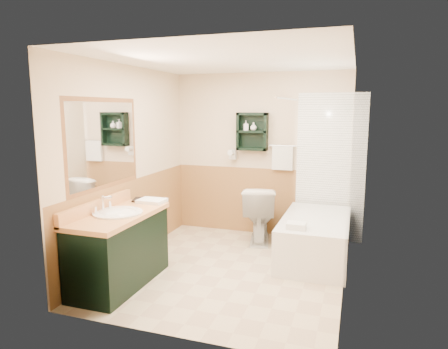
% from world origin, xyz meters
% --- Properties ---
extents(floor, '(3.00, 3.00, 0.00)m').
position_xyz_m(floor, '(0.00, 0.00, 0.00)').
color(floor, beige).
rests_on(floor, ground).
extents(back_wall, '(2.60, 0.04, 2.40)m').
position_xyz_m(back_wall, '(0.00, 1.52, 1.20)').
color(back_wall, '#FFECC7').
rests_on(back_wall, ground).
extents(left_wall, '(0.04, 3.00, 2.40)m').
position_xyz_m(left_wall, '(-1.32, 0.00, 1.20)').
color(left_wall, '#FFECC7').
rests_on(left_wall, ground).
extents(right_wall, '(0.04, 3.00, 2.40)m').
position_xyz_m(right_wall, '(1.32, 0.00, 1.20)').
color(right_wall, '#FFECC7').
rests_on(right_wall, ground).
extents(ceiling, '(2.60, 3.00, 0.04)m').
position_xyz_m(ceiling, '(0.00, 0.00, 2.42)').
color(ceiling, white).
rests_on(ceiling, back_wall).
extents(wainscot_left, '(2.98, 2.98, 1.00)m').
position_xyz_m(wainscot_left, '(-1.29, 0.00, 0.50)').
color(wainscot_left, '#A87444').
rests_on(wainscot_left, left_wall).
extents(wainscot_back, '(2.58, 2.58, 1.00)m').
position_xyz_m(wainscot_back, '(0.00, 1.49, 0.50)').
color(wainscot_back, '#A87444').
rests_on(wainscot_back, back_wall).
extents(mirror_frame, '(1.30, 1.30, 1.00)m').
position_xyz_m(mirror_frame, '(-1.27, -0.55, 1.50)').
color(mirror_frame, brown).
rests_on(mirror_frame, left_wall).
extents(mirror_glass, '(1.20, 1.20, 0.90)m').
position_xyz_m(mirror_glass, '(-1.27, -0.55, 1.50)').
color(mirror_glass, white).
rests_on(mirror_glass, left_wall).
extents(tile_right, '(1.50, 1.50, 2.10)m').
position_xyz_m(tile_right, '(1.28, 0.75, 1.05)').
color(tile_right, white).
rests_on(tile_right, right_wall).
extents(tile_back, '(0.95, 0.95, 2.10)m').
position_xyz_m(tile_back, '(1.03, 1.48, 1.05)').
color(tile_back, white).
rests_on(tile_back, back_wall).
extents(tile_accent, '(1.50, 1.50, 0.10)m').
position_xyz_m(tile_accent, '(1.27, 0.75, 1.90)').
color(tile_accent, '#164D37').
rests_on(tile_accent, right_wall).
extents(wall_shelf, '(0.45, 0.15, 0.55)m').
position_xyz_m(wall_shelf, '(-0.10, 1.41, 1.55)').
color(wall_shelf, black).
rests_on(wall_shelf, back_wall).
extents(hair_dryer, '(0.10, 0.24, 0.18)m').
position_xyz_m(hair_dryer, '(-0.40, 1.43, 1.20)').
color(hair_dryer, silver).
rests_on(hair_dryer, back_wall).
extents(towel_bar, '(0.40, 0.06, 0.40)m').
position_xyz_m(towel_bar, '(0.35, 1.45, 1.35)').
color(towel_bar, white).
rests_on(towel_bar, back_wall).
extents(curtain_rod, '(0.03, 1.60, 0.03)m').
position_xyz_m(curtain_rod, '(0.53, 0.75, 2.00)').
color(curtain_rod, silver).
rests_on(curtain_rod, back_wall).
extents(shower_curtain, '(1.05, 1.05, 1.70)m').
position_xyz_m(shower_curtain, '(0.53, 0.92, 1.15)').
color(shower_curtain, beige).
rests_on(shower_curtain, curtain_rod).
extents(vanity, '(0.59, 1.24, 0.79)m').
position_xyz_m(vanity, '(-0.99, -0.75, 0.39)').
color(vanity, black).
rests_on(vanity, ground).
extents(bathtub, '(0.81, 1.50, 0.54)m').
position_xyz_m(bathtub, '(0.93, 0.67, 0.27)').
color(bathtub, silver).
rests_on(bathtub, ground).
extents(toilet, '(0.60, 0.88, 0.79)m').
position_xyz_m(toilet, '(0.09, 1.12, 0.40)').
color(toilet, silver).
rests_on(toilet, ground).
extents(counter_towel, '(0.31, 0.24, 0.04)m').
position_xyz_m(counter_towel, '(-0.89, -0.20, 0.81)').
color(counter_towel, white).
rests_on(counter_towel, vanity).
extents(vanity_book, '(0.17, 0.07, 0.23)m').
position_xyz_m(vanity_book, '(-1.16, -0.17, 0.90)').
color(vanity_book, black).
rests_on(vanity_book, vanity).
extents(tub_towel, '(0.21, 0.18, 0.07)m').
position_xyz_m(tub_towel, '(0.76, 0.12, 0.57)').
color(tub_towel, white).
rests_on(tub_towel, bathtub).
extents(soap_bottle_a, '(0.12, 0.16, 0.07)m').
position_xyz_m(soap_bottle_a, '(-0.19, 1.40, 1.60)').
color(soap_bottle_a, silver).
rests_on(soap_bottle_a, wall_shelf).
extents(soap_bottle_b, '(0.12, 0.14, 0.09)m').
position_xyz_m(soap_bottle_b, '(-0.08, 1.40, 1.61)').
color(soap_bottle_b, silver).
rests_on(soap_bottle_b, wall_shelf).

